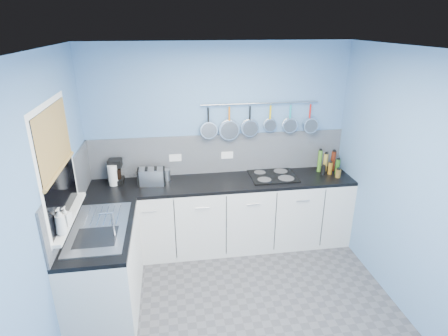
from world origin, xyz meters
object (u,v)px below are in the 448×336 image
object	(u,v)px
paper_towel	(113,175)
coffee_maker	(116,172)
hob	(273,176)
soap_bottle_a	(60,221)
soap_bottle_b	(65,216)
toaster	(151,177)
canister	(167,175)

from	to	relation	value
paper_towel	coffee_maker	bearing A→B (deg)	63.87
hob	soap_bottle_a	bearing A→B (deg)	-149.55
soap_bottle_b	toaster	distance (m)	1.31
toaster	soap_bottle_b	bearing A→B (deg)	-115.45
soap_bottle_b	soap_bottle_a	bearing A→B (deg)	-90.00
coffee_maker	canister	bearing A→B (deg)	2.42
toaster	hob	xyz separation A→B (m)	(1.49, 0.02, -0.09)
canister	hob	distance (m)	1.31
coffee_maker	hob	world-z (taller)	coffee_maker
soap_bottle_b	paper_towel	bearing A→B (deg)	78.06
soap_bottle_a	coffee_maker	xyz separation A→B (m)	(0.27, 1.36, -0.12)
toaster	coffee_maker	bearing A→B (deg)	172.69
paper_towel	coffee_maker	size ratio (longest dim) A/B	0.86
soap_bottle_b	canister	world-z (taller)	soap_bottle_b
paper_towel	toaster	bearing A→B (deg)	-5.93
soap_bottle_b	paper_towel	world-z (taller)	soap_bottle_b
soap_bottle_a	soap_bottle_b	distance (m)	0.16
canister	hob	xyz separation A→B (m)	(1.31, -0.08, -0.06)
soap_bottle_a	toaster	size ratio (longest dim) A/B	0.80
soap_bottle_b	coffee_maker	size ratio (longest dim) A/B	0.59
soap_bottle_a	toaster	world-z (taller)	soap_bottle_a
coffee_maker	hob	bearing A→B (deg)	0.47
soap_bottle_a	coffee_maker	bearing A→B (deg)	78.73
soap_bottle_a	toaster	xyz separation A→B (m)	(0.69, 1.26, -0.17)
soap_bottle_b	hob	bearing A→B (deg)	27.38
toaster	canister	size ratio (longest dim) A/B	2.17
soap_bottle_b	hob	distance (m)	2.46
paper_towel	canister	distance (m)	0.62
coffee_maker	toaster	xyz separation A→B (m)	(0.42, -0.10, -0.05)
soap_bottle_a	coffee_maker	world-z (taller)	soap_bottle_a
soap_bottle_b	hob	xyz separation A→B (m)	(2.17, 1.13, -0.23)
paper_towel	hob	xyz separation A→B (m)	(1.93, -0.02, -0.12)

